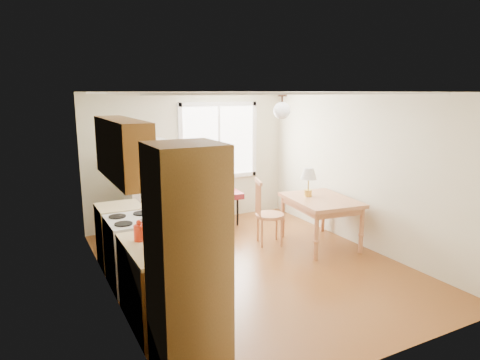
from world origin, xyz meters
TOP-DOWN VIEW (x-y plane):
  - room_shell at (0.00, 0.00)m, footprint 4.60×5.60m
  - kitchen_run at (-1.72, -0.63)m, footprint 0.65×3.40m
  - window_unit at (0.60, 2.47)m, footprint 1.64×0.05m
  - pendant_light at (0.70, 0.40)m, footprint 0.26×0.26m
  - refrigerator at (-1.00, 1.90)m, footprint 0.71×0.74m
  - bench at (0.10, 2.03)m, footprint 1.42×0.64m
  - dining_table at (1.42, 0.28)m, footprint 1.10×1.37m
  - chair at (0.59, 0.73)m, footprint 0.52×0.52m
  - table_lamp at (1.31, 0.50)m, footprint 0.28×0.28m
  - coffee_maker at (-1.72, -0.97)m, footprint 0.17×0.22m
  - kettle at (-1.81, -0.65)m, footprint 0.12×0.12m

SIDE VIEW (x-z plane):
  - bench at x=0.10m, z-range 0.25..0.89m
  - chair at x=0.59m, z-range 0.08..1.18m
  - dining_table at x=1.42m, z-range 0.29..1.09m
  - kitchen_run at x=-1.72m, z-range -0.26..1.94m
  - refrigerator at x=-1.00m, z-range 0.00..1.71m
  - kettle at x=-1.81m, z-range 0.88..1.12m
  - coffee_maker at x=-1.72m, z-range 0.86..1.18m
  - table_lamp at x=1.31m, z-range 0.90..1.38m
  - room_shell at x=0.00m, z-range -0.06..2.56m
  - window_unit at x=0.60m, z-range 0.79..2.31m
  - pendant_light at x=0.70m, z-range 2.04..2.44m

